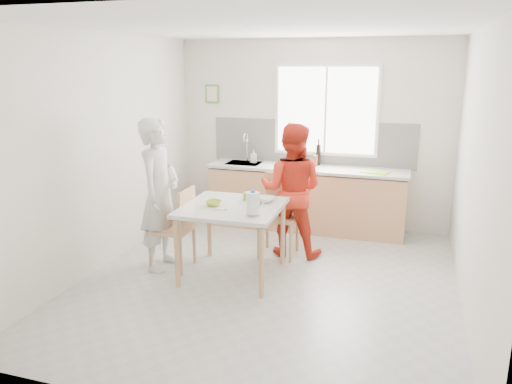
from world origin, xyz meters
TOP-DOWN VIEW (x-y plane):
  - ground at (0.00, 0.00)m, footprint 4.50×4.50m
  - room_shell at (0.00, 0.00)m, footprint 4.50×4.50m
  - window at (0.20, 2.23)m, footprint 1.50×0.06m
  - backsplash at (0.00, 2.24)m, footprint 3.00×0.02m
  - picture_frame at (-1.55, 2.23)m, footprint 0.22×0.03m
  - kitchen_counter at (-0.00, 1.95)m, footprint 2.84×0.64m
  - dining_table at (-0.44, 0.06)m, footprint 1.09×1.09m
  - chair_left at (-1.11, 0.05)m, footprint 0.46×0.46m
  - chair_far at (-0.11, 0.90)m, footprint 0.48×0.48m
  - person_white at (-1.32, 0.04)m, footprint 0.44×0.66m
  - person_red at (0.03, 0.91)m, footprint 0.82×0.65m
  - bowl_green at (-0.64, 0.01)m, footprint 0.18×0.18m
  - bowl_white at (-0.14, 0.32)m, footprint 0.23×0.23m
  - milk_jug at (-0.11, -0.21)m, footprint 0.19×0.14m
  - green_box at (-0.34, 0.35)m, footprint 0.10×0.10m
  - spoon at (-0.51, -0.16)m, footprint 0.15×0.07m
  - cutting_board at (0.96, 1.86)m, footprint 0.41×0.34m
  - wine_bottle_a at (-0.14, 2.03)m, footprint 0.07×0.07m
  - wine_bottle_b at (0.13, 2.13)m, footprint 0.07×0.07m
  - jar_amber at (0.11, 2.02)m, footprint 0.06×0.06m
  - soap_bottle at (-0.83, 2.03)m, footprint 0.11×0.11m

SIDE VIEW (x-z plane):
  - ground at x=0.00m, z-range 0.00..0.00m
  - kitchen_counter at x=0.00m, z-range -0.27..1.10m
  - chair_left at x=-1.11m, z-range 0.05..1.02m
  - chair_far at x=-0.11m, z-range 0.05..1.07m
  - dining_table at x=-0.44m, z-range 0.33..1.15m
  - person_red at x=0.03m, z-range 0.00..1.66m
  - spoon at x=-0.51m, z-range 0.83..0.84m
  - bowl_white at x=-0.14m, z-range 0.82..0.88m
  - bowl_green at x=-0.64m, z-range 0.82..0.88m
  - green_box at x=-0.34m, z-range 0.82..0.91m
  - person_white at x=-1.32m, z-range 0.00..1.77m
  - cutting_board at x=0.96m, z-range 0.92..0.93m
  - milk_jug at x=-0.11m, z-range 0.83..1.08m
  - jar_amber at x=0.11m, z-range 0.92..1.08m
  - soap_bottle at x=-0.83m, z-range 0.92..1.11m
  - wine_bottle_b at x=0.13m, z-range 0.92..1.22m
  - wine_bottle_a at x=-0.14m, z-range 0.92..1.24m
  - backsplash at x=0.00m, z-range 0.90..1.55m
  - room_shell at x=0.00m, z-range -0.61..3.89m
  - window at x=0.20m, z-range 1.05..2.35m
  - picture_frame at x=-1.55m, z-range 1.76..2.04m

